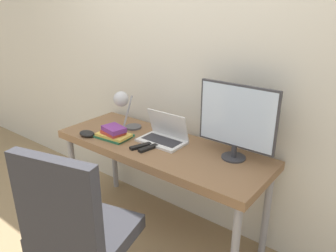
{
  "coord_description": "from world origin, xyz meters",
  "views": [
    {
      "loc": [
        1.4,
        -1.39,
        1.76
      ],
      "look_at": [
        0.1,
        0.27,
        0.94
      ],
      "focal_mm": 35.0,
      "sensor_mm": 36.0,
      "label": 1
    }
  ],
  "objects": [
    {
      "name": "game_controller",
      "position": [
        -0.55,
        0.08,
        0.78
      ],
      "size": [
        0.14,
        0.1,
        0.04
      ],
      "color": "black",
      "rests_on": "desk"
    },
    {
      "name": "laptop",
      "position": [
        -0.01,
        0.36,
        0.81
      ],
      "size": [
        0.35,
        0.22,
        0.22
      ],
      "color": "silver",
      "rests_on": "desk"
    },
    {
      "name": "media_remote",
      "position": [
        -0.07,
        0.17,
        0.77
      ],
      "size": [
        0.09,
        0.17,
        0.02
      ],
      "color": "black",
      "rests_on": "desk"
    },
    {
      "name": "office_chair",
      "position": [
        0.1,
        -0.55,
        0.6
      ],
      "size": [
        0.62,
        0.62,
        1.07
      ],
      "color": "black",
      "rests_on": "ground_plane"
    },
    {
      "name": "wall_back",
      "position": [
        0.0,
        0.66,
        1.3
      ],
      "size": [
        8.0,
        0.05,
        2.6
      ],
      "color": "beige",
      "rests_on": "ground_plane"
    },
    {
      "name": "desk_lamp",
      "position": [
        -0.38,
        0.32,
        1.0
      ],
      "size": [
        0.13,
        0.25,
        0.34
      ],
      "color": "#4C4C51",
      "rests_on": "desk"
    },
    {
      "name": "monitor",
      "position": [
        0.53,
        0.44,
        1.04
      ],
      "size": [
        0.54,
        0.16,
        0.51
      ],
      "color": "#333338",
      "rests_on": "desk"
    },
    {
      "name": "book_stack",
      "position": [
        -0.35,
        0.18,
        0.8
      ],
      "size": [
        0.28,
        0.21,
        0.1
      ],
      "color": "#286B47",
      "rests_on": "desk"
    },
    {
      "name": "tv_remote",
      "position": [
        -0.01,
        0.18,
        0.77
      ],
      "size": [
        0.07,
        0.16,
        0.02
      ],
      "color": "black",
      "rests_on": "desk"
    },
    {
      "name": "ground_plane",
      "position": [
        0.0,
        0.0,
        0.0
      ],
      "size": [
        12.0,
        12.0,
        0.0
      ],
      "primitive_type": "plane",
      "color": "#937A56"
    },
    {
      "name": "desk",
      "position": [
        0.0,
        0.3,
        0.69
      ],
      "size": [
        1.65,
        0.6,
        0.76
      ],
      "color": "brown",
      "rests_on": "ground_plane"
    }
  ]
}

